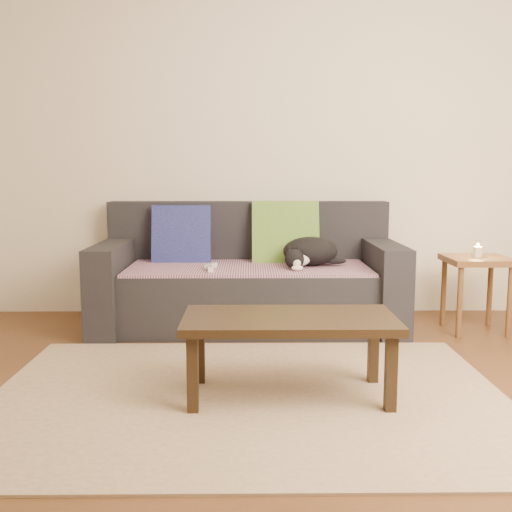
# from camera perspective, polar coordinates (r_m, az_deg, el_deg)

# --- Properties ---
(ground) EXTENTS (4.50, 4.50, 0.00)m
(ground) POSITION_cam_1_polar(r_m,az_deg,el_deg) (2.84, -0.76, -14.43)
(ground) COLOR brown
(ground) RESTS_ON ground
(back_wall) EXTENTS (4.50, 0.04, 2.60)m
(back_wall) POSITION_cam_1_polar(r_m,az_deg,el_deg) (4.64, -0.74, 10.59)
(back_wall) COLOR beige
(back_wall) RESTS_ON ground
(sofa) EXTENTS (2.10, 0.94, 0.87)m
(sofa) POSITION_cam_1_polar(r_m,az_deg,el_deg) (4.27, -0.73, -2.52)
(sofa) COLOR #232328
(sofa) RESTS_ON ground
(throw_blanket) EXTENTS (1.66, 0.74, 0.02)m
(throw_blanket) POSITION_cam_1_polar(r_m,az_deg,el_deg) (4.16, -0.73, -1.11)
(throw_blanket) COLOR #422B51
(throw_blanket) RESTS_ON sofa
(cushion_navy) EXTENTS (0.43, 0.19, 0.44)m
(cushion_navy) POSITION_cam_1_polar(r_m,az_deg,el_deg) (4.42, -7.09, 1.97)
(cushion_navy) COLOR #131A53
(cushion_navy) RESTS_ON throw_blanket
(cushion_green) EXTENTS (0.49, 0.25, 0.50)m
(cushion_green) POSITION_cam_1_polar(r_m,az_deg,el_deg) (4.40, 2.80, 2.00)
(cushion_green) COLOR #0B4C35
(cushion_green) RESTS_ON throw_blanket
(cat) EXTENTS (0.48, 0.45, 0.20)m
(cat) POSITION_cam_1_polar(r_m,az_deg,el_deg) (4.18, 5.09, 0.38)
(cat) COLOR black
(cat) RESTS_ON throw_blanket
(wii_remote_a) EXTENTS (0.05, 0.15, 0.03)m
(wii_remote_a) POSITION_cam_1_polar(r_m,az_deg,el_deg) (3.95, -4.33, -1.25)
(wii_remote_a) COLOR white
(wii_remote_a) RESTS_ON throw_blanket
(wii_remote_b) EXTENTS (0.08, 0.15, 0.03)m
(wii_remote_b) POSITION_cam_1_polar(r_m,az_deg,el_deg) (4.08, -4.32, -0.95)
(wii_remote_b) COLOR white
(wii_remote_b) RESTS_ON throw_blanket
(side_table) EXTENTS (0.41, 0.41, 0.52)m
(side_table) POSITION_cam_1_polar(r_m,az_deg,el_deg) (4.35, 20.28, -1.27)
(side_table) COLOR brown
(side_table) RESTS_ON ground
(candle) EXTENTS (0.06, 0.06, 0.09)m
(candle) POSITION_cam_1_polar(r_m,az_deg,el_deg) (4.33, 20.36, 0.40)
(candle) COLOR beige
(candle) RESTS_ON side_table
(rug) EXTENTS (2.50, 1.80, 0.01)m
(rug) POSITION_cam_1_polar(r_m,az_deg,el_deg) (2.98, -0.75, -13.23)
(rug) COLOR tan
(rug) RESTS_ON ground
(coffee_table) EXTENTS (1.01, 0.51, 0.41)m
(coffee_table) POSITION_cam_1_polar(r_m,az_deg,el_deg) (2.88, 3.20, -6.74)
(coffee_table) COLOR black
(coffee_table) RESTS_ON rug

